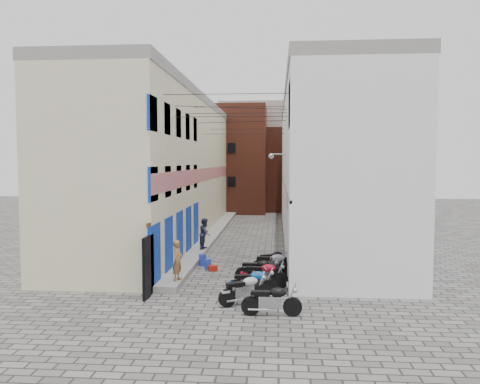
% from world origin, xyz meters
% --- Properties ---
extents(ground, '(90.00, 90.00, 0.00)m').
position_xyz_m(ground, '(0.00, 0.00, 0.00)').
color(ground, '#524F4D').
rests_on(ground, ground).
extents(plinth, '(0.90, 26.00, 0.25)m').
position_xyz_m(plinth, '(-2.05, 13.00, 0.12)').
color(plinth, gray).
rests_on(plinth, ground).
extents(building_left, '(5.10, 27.00, 9.00)m').
position_xyz_m(building_left, '(-4.98, 12.95, 4.50)').
color(building_left, beige).
rests_on(building_left, ground).
extents(building_right, '(5.94, 26.00, 9.00)m').
position_xyz_m(building_right, '(5.00, 13.00, 4.51)').
color(building_right, white).
rests_on(building_right, ground).
extents(building_far_brick_left, '(6.00, 6.00, 10.00)m').
position_xyz_m(building_far_brick_left, '(-2.00, 28.00, 5.00)').
color(building_far_brick_left, brown).
rests_on(building_far_brick_left, ground).
extents(building_far_brick_right, '(5.00, 6.00, 8.00)m').
position_xyz_m(building_far_brick_right, '(3.00, 30.00, 4.00)').
color(building_far_brick_right, brown).
rests_on(building_far_brick_right, ground).
extents(building_far_concrete, '(8.00, 5.00, 11.00)m').
position_xyz_m(building_far_concrete, '(0.00, 34.00, 5.50)').
color(building_far_concrete, gray).
rests_on(building_far_concrete, ground).
extents(far_shopfront, '(2.00, 0.30, 2.40)m').
position_xyz_m(far_shopfront, '(0.00, 25.20, 1.20)').
color(far_shopfront, black).
rests_on(far_shopfront, ground).
extents(overhead_wires, '(5.80, 13.02, 1.32)m').
position_xyz_m(overhead_wires, '(0.00, 7.64, 7.12)').
color(overhead_wires, black).
rests_on(overhead_wires, ground).
extents(motorcycle_a, '(1.92, 0.61, 1.11)m').
position_xyz_m(motorcycle_a, '(1.90, -2.13, 0.56)').
color(motorcycle_a, black).
rests_on(motorcycle_a, ground).
extents(motorcycle_b, '(1.97, 1.54, 1.12)m').
position_xyz_m(motorcycle_b, '(0.98, -1.01, 0.56)').
color(motorcycle_b, '#A8A8AC').
rests_on(motorcycle_b, ground).
extents(motorcycle_c, '(1.96, 0.91, 1.09)m').
position_xyz_m(motorcycle_c, '(1.18, 0.01, 0.55)').
color(motorcycle_c, blue).
rests_on(motorcycle_c, ground).
extents(motorcycle_d, '(2.00, 0.81, 1.13)m').
position_xyz_m(motorcycle_d, '(1.54, 1.14, 0.56)').
color(motorcycle_d, maroon).
rests_on(motorcycle_d, ground).
extents(motorcycle_e, '(1.90, 0.61, 1.10)m').
position_xyz_m(motorcycle_e, '(1.33, 1.88, 0.55)').
color(motorcycle_e, black).
rests_on(motorcycle_e, ground).
extents(motorcycle_f, '(2.02, 0.73, 1.15)m').
position_xyz_m(motorcycle_f, '(1.90, 2.97, 0.58)').
color(motorcycle_f, '#9D9CA0').
rests_on(motorcycle_f, ground).
extents(motorcycle_g, '(1.81, 1.11, 1.00)m').
position_xyz_m(motorcycle_g, '(1.90, 4.09, 0.50)').
color(motorcycle_g, black).
rests_on(motorcycle_g, ground).
extents(person_a, '(0.46, 0.62, 1.57)m').
position_xyz_m(person_a, '(-1.76, 1.00, 1.04)').
color(person_a, '#9B6738').
rests_on(person_a, plinth).
extents(person_b, '(0.71, 0.86, 1.61)m').
position_xyz_m(person_b, '(-1.70, 7.53, 1.06)').
color(person_b, '#2B2B41').
rests_on(person_b, plinth).
extents(water_jug_near, '(0.39, 0.39, 0.46)m').
position_xyz_m(water_jug_near, '(-1.02, 3.98, 0.23)').
color(water_jug_near, blue).
rests_on(water_jug_near, ground).
extents(water_jug_far, '(0.41, 0.41, 0.54)m').
position_xyz_m(water_jug_far, '(-1.38, 4.66, 0.27)').
color(water_jug_far, '#2639C2').
rests_on(water_jug_far, ground).
extents(red_crate, '(0.46, 0.39, 0.24)m').
position_xyz_m(red_crate, '(-0.76, 3.68, 0.12)').
color(red_crate, '#9E1B0B').
rests_on(red_crate, ground).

